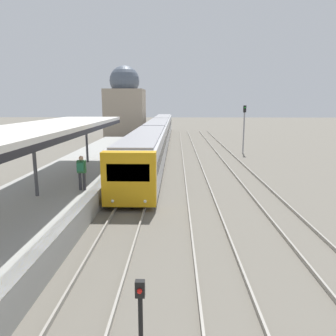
% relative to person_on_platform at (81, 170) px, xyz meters
% --- Properties ---
extents(platform_canopy, '(4.00, 21.44, 3.10)m').
position_rel_person_on_platform_xyz_m(platform_canopy, '(-1.72, -1.02, 1.99)').
color(platform_canopy, beige).
rests_on(platform_canopy, station_platform).
extents(person_on_platform, '(0.40, 0.40, 1.66)m').
position_rel_person_on_platform_xyz_m(person_on_platform, '(0.00, 0.00, 0.00)').
color(person_on_platform, '#2D2D33').
rests_on(person_on_platform, station_platform).
extents(train_near, '(2.63, 49.76, 3.03)m').
position_rel_person_on_platform_xyz_m(train_near, '(2.26, 24.70, -0.35)').
color(train_near, gold).
rests_on(train_near, ground_plane).
extents(signal_post_near, '(0.20, 0.21, 1.62)m').
position_rel_person_on_platform_xyz_m(signal_post_near, '(3.78, -9.09, -1.02)').
color(signal_post_near, black).
rests_on(signal_post_near, ground_plane).
extents(signal_mast_far, '(0.28, 0.29, 4.92)m').
position_rel_person_on_platform_xyz_m(signal_mast_far, '(11.50, 18.96, 1.07)').
color(signal_mast_far, gray).
rests_on(signal_mast_far, ground_plane).
extents(distant_domed_building, '(5.54, 5.54, 10.41)m').
position_rel_person_on_platform_xyz_m(distant_domed_building, '(-2.95, 33.15, 2.76)').
color(distant_domed_building, gray).
rests_on(distant_domed_building, ground_plane).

